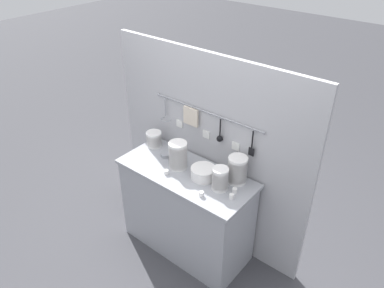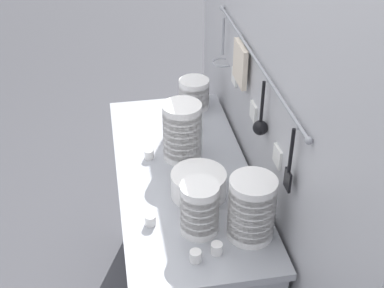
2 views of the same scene
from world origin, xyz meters
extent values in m
cube|color=#9EA0A8|center=(0.00, 0.00, 0.88)|extent=(1.24, 0.54, 0.03)
cube|color=#9EA0A8|center=(0.00, 0.00, 0.43)|extent=(1.19, 0.52, 0.86)
cube|color=#B2B2B7|center=(0.00, 0.31, 0.94)|extent=(2.04, 0.04, 1.89)
cylinder|color=#93969E|center=(0.00, 0.27, 1.37)|extent=(1.12, 0.01, 0.01)
sphere|color=#93969E|center=(-0.56, 0.27, 1.37)|extent=(0.02, 0.02, 0.02)
sphere|color=#93969E|center=(0.56, 0.27, 1.37)|extent=(0.02, 0.02, 0.02)
cylinder|color=#93969E|center=(-0.47, 0.26, 1.27)|extent=(0.01, 0.01, 0.18)
torus|color=#93969E|center=(-0.47, 0.26, 1.14)|extent=(0.10, 0.10, 0.01)
cylinder|color=#93969E|center=(-0.47, 0.27, 1.37)|extent=(0.01, 0.01, 0.02)
cube|color=beige|center=(-0.16, 0.26, 1.28)|extent=(0.16, 0.02, 0.17)
cylinder|color=#93969E|center=(-0.16, 0.27, 1.37)|extent=(0.01, 0.01, 0.02)
cylinder|color=black|center=(0.16, 0.26, 1.28)|extent=(0.01, 0.01, 0.17)
sphere|color=black|center=(0.16, 0.26, 1.17)|extent=(0.06, 0.06, 0.06)
cylinder|color=#93969E|center=(0.16, 0.27, 1.37)|extent=(0.01, 0.01, 0.02)
cylinder|color=black|center=(0.47, 0.26, 1.28)|extent=(0.01, 0.01, 0.16)
cube|color=black|center=(0.47, 0.26, 1.17)|extent=(0.05, 0.01, 0.07)
cylinder|color=#93969E|center=(0.47, 0.27, 1.37)|extent=(0.01, 0.01, 0.02)
cube|color=white|center=(-0.31, 0.28, 1.15)|extent=(0.07, 0.01, 0.07)
cube|color=white|center=(0.00, 0.28, 1.15)|extent=(0.07, 0.01, 0.07)
cube|color=white|center=(0.31, 0.28, 1.15)|extent=(0.07, 0.01, 0.07)
cylinder|color=white|center=(0.36, 0.00, 0.92)|extent=(0.14, 0.14, 0.05)
cylinder|color=white|center=(0.36, 0.00, 0.95)|extent=(0.14, 0.14, 0.05)
cylinder|color=white|center=(0.36, 0.00, 0.98)|extent=(0.14, 0.14, 0.05)
cylinder|color=white|center=(0.36, 0.00, 1.01)|extent=(0.14, 0.14, 0.05)
cylinder|color=white|center=(0.36, 0.00, 1.04)|extent=(0.14, 0.14, 0.05)
cylinder|color=white|center=(0.36, 0.00, 1.07)|extent=(0.14, 0.14, 0.05)
cylinder|color=white|center=(-0.51, 0.14, 0.92)|extent=(0.15, 0.15, 0.05)
cylinder|color=white|center=(-0.51, 0.14, 0.94)|extent=(0.15, 0.15, 0.05)
cylinder|color=white|center=(-0.51, 0.14, 0.97)|extent=(0.15, 0.15, 0.05)
cylinder|color=white|center=(-0.51, 0.14, 0.99)|extent=(0.15, 0.15, 0.05)
cylinder|color=white|center=(-0.51, 0.14, 1.02)|extent=(0.15, 0.15, 0.05)
cylinder|color=white|center=(-0.10, 0.01, 0.92)|extent=(0.16, 0.16, 0.05)
cylinder|color=white|center=(-0.10, 0.01, 0.95)|extent=(0.16, 0.16, 0.05)
cylinder|color=white|center=(-0.10, 0.01, 0.98)|extent=(0.16, 0.16, 0.05)
cylinder|color=white|center=(-0.10, 0.01, 1.01)|extent=(0.16, 0.16, 0.05)
cylinder|color=white|center=(-0.10, 0.01, 1.04)|extent=(0.16, 0.16, 0.05)
cylinder|color=white|center=(-0.10, 0.01, 1.06)|extent=(0.16, 0.16, 0.05)
cylinder|color=white|center=(-0.10, 0.01, 1.09)|extent=(0.16, 0.16, 0.05)
cylinder|color=white|center=(-0.10, 0.01, 1.12)|extent=(0.16, 0.16, 0.05)
cylinder|color=white|center=(0.41, 0.17, 0.92)|extent=(0.16, 0.16, 0.05)
cylinder|color=white|center=(0.41, 0.17, 0.95)|extent=(0.16, 0.16, 0.05)
cylinder|color=white|center=(0.41, 0.17, 0.97)|extent=(0.16, 0.16, 0.05)
cylinder|color=white|center=(0.41, 0.17, 1.00)|extent=(0.16, 0.16, 0.05)
cylinder|color=white|center=(0.41, 0.17, 1.03)|extent=(0.16, 0.16, 0.05)
cylinder|color=white|center=(0.41, 0.17, 1.05)|extent=(0.16, 0.16, 0.05)
cylinder|color=white|center=(0.41, 0.17, 1.08)|extent=(0.16, 0.16, 0.05)
cylinder|color=white|center=(0.41, 0.17, 1.11)|extent=(0.16, 0.16, 0.05)
cylinder|color=white|center=(0.16, 0.03, 0.90)|extent=(0.21, 0.21, 0.01)
cylinder|color=white|center=(0.16, 0.03, 0.91)|extent=(0.21, 0.21, 0.01)
cylinder|color=white|center=(0.16, 0.03, 0.92)|extent=(0.21, 0.21, 0.01)
cylinder|color=white|center=(0.16, 0.03, 0.93)|extent=(0.21, 0.21, 0.01)
cylinder|color=white|center=(0.16, 0.03, 0.94)|extent=(0.21, 0.21, 0.01)
cylinder|color=white|center=(0.16, 0.03, 0.95)|extent=(0.21, 0.21, 0.01)
cylinder|color=white|center=(0.16, 0.03, 0.96)|extent=(0.21, 0.21, 0.01)
cylinder|color=white|center=(0.16, 0.03, 0.97)|extent=(0.21, 0.21, 0.01)
cylinder|color=white|center=(0.16, 0.03, 0.98)|extent=(0.21, 0.21, 0.01)
cylinder|color=white|center=(0.16, 0.03, 0.99)|extent=(0.21, 0.21, 0.01)
cylinder|color=#93969E|center=(-0.30, 0.07, 0.91)|extent=(0.10, 0.10, 0.03)
cylinder|color=white|center=(-0.11, -0.13, 0.92)|extent=(0.04, 0.04, 0.04)
cylinder|color=white|center=(0.48, 0.04, 0.92)|extent=(0.04, 0.04, 0.04)
cylinder|color=white|center=(0.30, -0.17, 0.92)|extent=(0.04, 0.04, 0.04)
cylinder|color=white|center=(0.50, -0.04, 0.92)|extent=(0.04, 0.04, 0.04)
camera|label=1|loc=(1.70, -2.00, 2.83)|focal=35.00mm
camera|label=2|loc=(1.75, -0.27, 2.20)|focal=50.00mm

